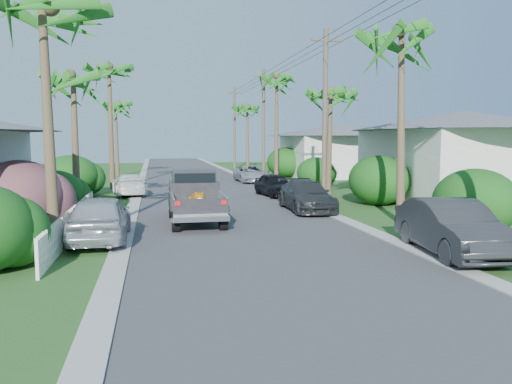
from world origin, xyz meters
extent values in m
plane|color=#2D5921|center=(0.00, 0.00, 0.00)|extent=(120.00, 120.00, 0.00)
cube|color=#38383A|center=(0.00, 25.00, 0.01)|extent=(8.00, 100.00, 0.02)
cube|color=#A5A39E|center=(-4.30, 25.00, 0.03)|extent=(0.60, 100.00, 0.06)
cube|color=#A5A39E|center=(4.30, 25.00, 0.03)|extent=(0.60, 100.00, 0.06)
cylinder|color=black|center=(-2.55, 5.50, 0.38)|extent=(0.28, 0.76, 0.76)
cylinder|color=black|center=(-0.85, 5.50, 0.38)|extent=(0.28, 0.76, 0.76)
cylinder|color=black|center=(-2.55, 8.75, 0.38)|extent=(0.28, 0.76, 0.76)
cylinder|color=black|center=(-0.85, 8.75, 0.38)|extent=(0.28, 0.76, 0.76)
cube|color=gray|center=(-1.70, 6.15, 0.62)|extent=(1.90, 2.40, 0.24)
cube|color=gray|center=(-2.62, 6.15, 1.00)|extent=(0.06, 2.40, 0.55)
cube|color=gray|center=(-0.78, 6.15, 1.00)|extent=(0.06, 2.40, 0.55)
cube|color=black|center=(-1.70, 4.98, 0.98)|extent=(1.92, 0.08, 0.52)
cube|color=silver|center=(-1.70, 4.82, 0.55)|extent=(1.98, 0.18, 0.18)
cube|color=red|center=(-2.50, 4.93, 1.10)|extent=(0.18, 0.05, 0.14)
cube|color=red|center=(-0.90, 4.93, 1.10)|extent=(0.18, 0.05, 0.14)
cube|color=black|center=(-1.70, 8.00, 1.05)|extent=(1.94, 1.65, 1.10)
cube|color=black|center=(-1.70, 8.00, 1.78)|extent=(1.70, 1.35, 0.55)
cube|color=black|center=(-1.70, 7.33, 1.75)|extent=(1.60, 0.05, 0.45)
cube|color=black|center=(-1.70, 9.25, 0.90)|extent=(1.94, 1.20, 0.80)
cube|color=white|center=(-1.70, 6.15, 0.82)|extent=(1.70, 2.10, 0.16)
ellipsoid|color=orange|center=(-1.70, 6.25, 1.12)|extent=(0.48, 1.25, 0.43)
sphere|color=orange|center=(-1.70, 5.50, 1.20)|extent=(0.40, 0.40, 0.40)
ellipsoid|color=white|center=(-1.70, 6.25, 1.02)|extent=(0.32, 0.86, 0.18)
imported|color=#282A2D|center=(5.00, 0.38, 0.78)|extent=(2.24, 4.92, 1.56)
imported|color=#272A2C|center=(3.60, 9.72, 0.69)|extent=(2.03, 4.77, 1.37)
imported|color=black|center=(3.60, 15.77, 0.66)|extent=(2.03, 4.04, 1.32)
imported|color=#B4B5BB|center=(4.05, 25.41, 0.64)|extent=(2.19, 4.65, 1.28)
imported|color=silver|center=(-5.00, 4.30, 0.76)|extent=(1.80, 4.47, 1.52)
imported|color=white|center=(-4.74, 17.88, 0.63)|extent=(2.34, 4.52, 1.25)
cone|color=brown|center=(-6.20, 3.00, 3.50)|extent=(0.36, 0.71, 7.01)
cone|color=brown|center=(-6.80, 12.00, 3.10)|extent=(0.36, 0.61, 6.21)
cone|color=brown|center=(-6.00, 22.00, 4.00)|extent=(0.36, 0.36, 8.00)
cone|color=brown|center=(-6.50, 34.00, 3.25)|extent=(0.36, 0.75, 6.51)
cone|color=brown|center=(6.30, 6.00, 3.75)|extent=(0.36, 0.73, 7.51)
cone|color=brown|center=(6.60, 15.00, 3.00)|extent=(0.36, 0.54, 6.01)
cone|color=brown|center=(6.20, 26.00, 4.10)|extent=(0.36, 0.36, 8.20)
cone|color=brown|center=(6.50, 40.00, 3.40)|extent=(0.36, 0.63, 6.81)
ellipsoid|color=#A71764|center=(-7.80, 6.00, 1.30)|extent=(3.00, 3.30, 2.60)
ellipsoid|color=#144313|center=(-7.40, 10.00, 1.00)|extent=(2.40, 2.64, 2.00)
ellipsoid|color=#144313|center=(-8.00, 18.00, 1.20)|extent=(3.20, 3.52, 2.40)
ellipsoid|color=#144313|center=(7.60, 3.00, 1.15)|extent=(2.80, 3.08, 2.30)
ellipsoid|color=#144313|center=(7.80, 11.00, 1.25)|extent=(3.00, 3.30, 2.50)
ellipsoid|color=#144313|center=(7.50, 20.00, 1.05)|extent=(2.60, 2.86, 2.10)
ellipsoid|color=#144313|center=(8.00, 30.00, 1.30)|extent=(3.20, 3.52, 2.60)
cube|color=white|center=(-6.00, 5.50, 0.50)|extent=(0.10, 11.00, 1.00)
cube|color=silver|center=(13.00, 12.00, 1.90)|extent=(8.00, 9.00, 3.80)
cone|color=#595B60|center=(13.00, 12.00, 4.30)|extent=(6.48, 6.48, 1.00)
cube|color=silver|center=(13.00, 30.00, 1.80)|extent=(9.00, 8.00, 3.60)
cone|color=#595B60|center=(13.00, 30.00, 4.10)|extent=(6.48, 6.48, 1.00)
cylinder|color=brown|center=(5.60, 13.00, 4.50)|extent=(0.26, 0.26, 9.00)
cube|color=brown|center=(5.60, 13.00, 8.40)|extent=(1.60, 0.10, 0.10)
cylinder|color=brown|center=(5.60, 28.00, 4.50)|extent=(0.26, 0.26, 9.00)
cube|color=brown|center=(5.60, 28.00, 8.40)|extent=(1.60, 0.10, 0.10)
cylinder|color=brown|center=(5.60, 43.00, 4.50)|extent=(0.26, 0.26, 9.00)
cube|color=brown|center=(5.60, 43.00, 8.40)|extent=(1.60, 0.10, 0.10)
camera|label=1|loc=(-3.27, -12.23, 3.29)|focal=35.00mm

